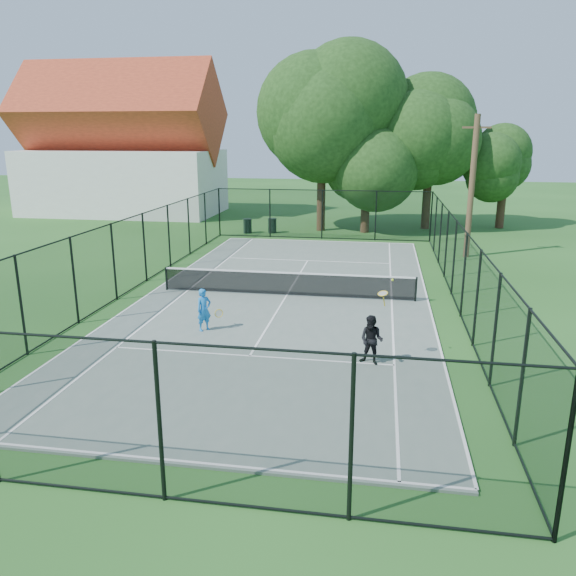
% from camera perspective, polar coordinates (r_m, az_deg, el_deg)
% --- Properties ---
extents(ground, '(120.00, 120.00, 0.00)m').
position_cam_1_polar(ground, '(22.30, -0.13, -0.89)').
color(ground, '#1F4D1A').
extents(tennis_court, '(11.00, 24.00, 0.06)m').
position_cam_1_polar(tennis_court, '(22.29, -0.13, -0.82)').
color(tennis_court, slate).
rests_on(tennis_court, ground).
extents(tennis_net, '(10.08, 0.08, 0.95)m').
position_cam_1_polar(tennis_net, '(22.14, -0.13, 0.54)').
color(tennis_net, black).
rests_on(tennis_net, tennis_court).
extents(fence, '(13.10, 26.10, 3.00)m').
position_cam_1_polar(fence, '(21.92, -0.14, 2.87)').
color(fence, black).
rests_on(fence, ground).
extents(tree_near_left, '(8.07, 8.07, 10.52)m').
position_cam_1_polar(tree_near_left, '(37.42, 3.49, 15.70)').
color(tree_near_left, '#332114').
rests_on(tree_near_left, ground).
extents(tree_near_mid, '(5.52, 5.52, 7.22)m').
position_cam_1_polar(tree_near_mid, '(36.95, 8.02, 12.44)').
color(tree_near_mid, '#332114').
rests_on(tree_near_mid, ground).
extents(tree_near_right, '(6.45, 6.45, 8.89)m').
position_cam_1_polar(tree_near_right, '(39.23, 14.25, 14.06)').
color(tree_near_right, '#332114').
rests_on(tree_near_right, ground).
extents(tree_far_right, '(4.73, 4.73, 6.25)m').
position_cam_1_polar(tree_far_right, '(41.13, 21.15, 11.06)').
color(tree_far_right, '#332114').
rests_on(tree_far_right, ground).
extents(building, '(15.30, 8.15, 11.87)m').
position_cam_1_polar(building, '(47.78, -16.50, 13.19)').
color(building, silver).
rests_on(building, ground).
extents(trash_bin_left, '(0.58, 0.58, 0.93)m').
position_cam_1_polar(trash_bin_left, '(36.83, -4.14, 6.32)').
color(trash_bin_left, black).
rests_on(trash_bin_left, ground).
extents(trash_bin_right, '(0.58, 0.58, 0.96)m').
position_cam_1_polar(trash_bin_right, '(36.79, -1.61, 6.36)').
color(trash_bin_right, black).
rests_on(trash_bin_right, ground).
extents(utility_pole, '(1.40, 0.30, 7.21)m').
position_cam_1_polar(utility_pole, '(30.55, 18.17, 9.79)').
color(utility_pole, '#4C3823').
rests_on(utility_pole, ground).
extents(player_blue, '(0.88, 0.60, 1.39)m').
position_cam_1_polar(player_blue, '(18.37, -8.52, -2.20)').
color(player_blue, blue).
rests_on(player_blue, tennis_court).
extents(player_black, '(0.94, 0.91, 2.34)m').
position_cam_1_polar(player_black, '(15.71, 8.49, -5.23)').
color(player_black, black).
rests_on(player_black, tennis_court).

